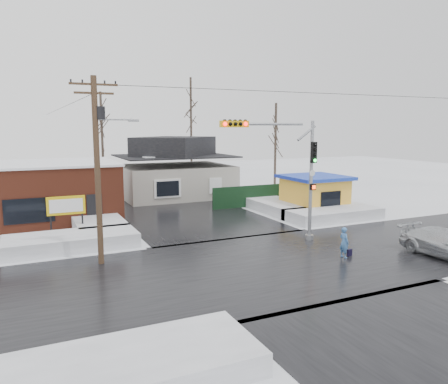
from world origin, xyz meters
name	(u,v)px	position (x,y,z in m)	size (l,w,h in m)	color
ground	(279,263)	(0.00, 0.00, 0.00)	(120.00, 120.00, 0.00)	white
road_ns	(279,262)	(0.00, 0.00, 0.01)	(10.00, 120.00, 0.02)	black
road_ew	(279,262)	(0.00, 0.00, 0.01)	(120.00, 10.00, 0.02)	black
snowbank_nw	(72,241)	(-9.00, 7.00, 0.40)	(7.00, 3.00, 0.80)	white
snowbank_ne	(333,214)	(9.00, 7.00, 0.40)	(7.00, 3.00, 0.80)	white
snowbank_sw	(129,368)	(-9.00, -7.00, 0.35)	(7.00, 3.00, 0.70)	white
snowbank_nside_w	(95,221)	(-7.00, 12.00, 0.40)	(3.00, 8.00, 0.80)	white
snowbank_nside_e	(274,205)	(7.00, 12.00, 0.40)	(3.00, 8.00, 0.80)	white
traffic_signal	(289,165)	(2.43, 2.97, 4.54)	(6.05, 0.68, 7.00)	gray
utility_pole	(98,160)	(-7.93, 3.50, 5.11)	(3.15, 0.44, 9.00)	#382619
brick_building	(28,192)	(-11.00, 15.99, 2.08)	(12.20, 8.20, 4.12)	maroon
marquee_sign	(66,207)	(-9.00, 9.49, 1.92)	(2.20, 0.21, 2.55)	black
house	(175,169)	(2.00, 22.00, 2.62)	(10.40, 8.40, 5.76)	#ACA69B
kiosk	(314,193)	(9.50, 9.99, 1.46)	(4.60, 4.60, 2.88)	yellow
fence	(256,196)	(6.50, 14.00, 0.90)	(8.00, 0.12, 1.80)	black
tree_far_left	(101,113)	(-4.00, 26.00, 7.95)	(3.00, 3.00, 10.00)	#332821
tree_far_mid	(191,100)	(6.00, 28.00, 9.54)	(3.00, 3.00, 12.00)	#332821
tree_far_right	(276,122)	(12.00, 20.00, 7.16)	(3.00, 3.00, 9.00)	#332821
pedestrian	(344,243)	(3.44, -0.73, 0.80)	(0.58, 0.38, 1.59)	#4276B9
car	(446,244)	(8.25, -2.87, 0.70)	(1.97, 4.85, 1.41)	silver
shopping_bag	(349,253)	(3.90, -0.64, 0.17)	(0.28, 0.12, 0.35)	black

